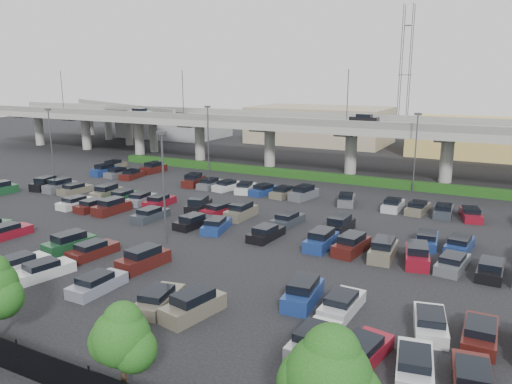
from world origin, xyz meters
TOP-DOWN VIEW (x-y plane):
  - ground at (0.00, 0.00)m, footprint 280.00×280.00m
  - overpass at (-0.22, 31.99)m, footprint 150.00×13.00m
  - on_ramp at (-52.10, 43.05)m, footprint 50.93×30.13m
  - hedge at (0.00, 25.00)m, footprint 66.00×1.60m
  - parked_cars at (-0.78, -2.44)m, footprint 63.03×41.59m
  - light_poles at (-4.13, 2.00)m, footprint 66.90×48.38m
  - distant_buildings at (12.38, 61.81)m, footprint 138.00×24.00m
  - comm_tower at (4.00, 74.00)m, footprint 2.40×2.40m

SIDE VIEW (x-z plane):
  - ground at x=0.00m, z-range 0.00..0.00m
  - hedge at x=0.00m, z-range 0.00..1.10m
  - parked_cars at x=-0.78m, z-range -0.23..1.44m
  - distant_buildings at x=12.38m, z-range -0.76..8.24m
  - light_poles at x=-4.13m, z-range 1.09..11.39m
  - on_ramp at x=-52.10m, z-range 2.46..11.26m
  - overpass at x=-0.22m, z-range -0.93..14.87m
  - comm_tower at x=4.00m, z-range 0.61..30.61m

